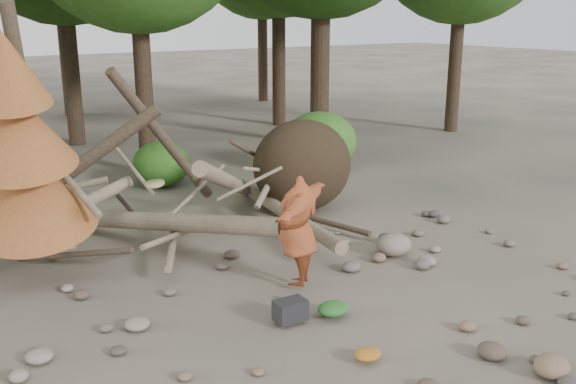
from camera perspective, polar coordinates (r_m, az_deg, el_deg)
ground at (r=9.31m, az=2.94°, el=-10.84°), size 120.00×120.00×0.00m
deadfall_pile at (r=13.36m, az=-0.63°, el=1.84°), size 8.55×5.24×3.30m
dead_conifer at (r=10.45m, az=-22.42°, el=3.23°), size 2.06×2.16×4.35m
bush_mid at (r=16.01m, az=-11.21°, el=2.45°), size 1.40×1.40×1.12m
bush_right at (r=17.26m, az=2.83°, el=4.50°), size 2.00×2.00×1.60m
frisbee_thrower at (r=9.77m, az=0.86°, el=-3.47°), size 3.25×1.80×1.89m
backpack at (r=8.99m, az=0.20°, el=-10.80°), size 0.44×0.30×0.29m
cloth_green at (r=9.20m, az=4.05°, el=-10.57°), size 0.47×0.39×0.18m
cloth_orange at (r=8.19m, az=7.10°, el=-14.41°), size 0.35×0.29×0.13m
boulder_front_right at (r=8.43m, az=22.39°, el=-14.12°), size 0.44×0.40×0.27m
boulder_mid_right at (r=11.50m, az=9.37°, el=-4.65°), size 0.65×0.58×0.39m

